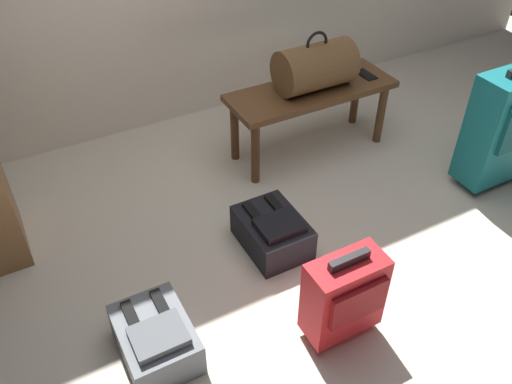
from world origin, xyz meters
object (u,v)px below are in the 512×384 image
duffel_bag_brown (315,67)px  suitcase_upright_teal (508,125)px  suitcase_small_red (344,295)px  cell_phone (366,75)px  backpack_grey (156,339)px  bench (311,98)px  backpack_dark (273,232)px

duffel_bag_brown → suitcase_upright_teal: 1.09m
suitcase_upright_teal → suitcase_small_red: suitcase_upright_teal is taller
cell_phone → backpack_grey: bearing=-151.4°
bench → suitcase_upright_teal: (0.77, -0.76, 0.01)m
cell_phone → suitcase_upright_teal: (0.40, -0.74, -0.06)m
suitcase_upright_teal → suitcase_small_red: bearing=-161.7°
bench → suitcase_small_red: (-0.62, -1.22, -0.12)m
bench → suitcase_upright_teal: bearing=-44.7°
suitcase_upright_teal → cell_phone: bearing=118.2°
suitcase_small_red → cell_phone: bearing=50.5°
cell_phone → backpack_grey: 1.98m
bench → backpack_dark: bench is taller
bench → duffel_bag_brown: duffel_bag_brown is taller
suitcase_upright_teal → backpack_grey: (-2.11, -0.19, -0.27)m
cell_phone → backpack_dark: (-0.99, -0.61, -0.34)m
cell_phone → bench: bearing=177.0°
bench → cell_phone: (0.37, -0.02, 0.07)m
suitcase_small_red → backpack_grey: suitcase_small_red is taller
cell_phone → backpack_grey: (-1.71, -0.93, -0.34)m
bench → suitcase_upright_teal: size_ratio=1.39×
bench → backpack_grey: (-1.34, -0.95, -0.27)m
suitcase_small_red → backpack_grey: 0.78m
duffel_bag_brown → suitcase_upright_teal: size_ratio=0.61×
bench → backpack_grey: bench is taller
duffel_bag_brown → bench: bearing=180.0°
bench → suitcase_small_red: size_ratio=2.17×
suitcase_small_red → suitcase_upright_teal: bearing=18.3°
suitcase_upright_teal → suitcase_small_red: 1.47m
backpack_dark → suitcase_upright_teal: bearing=-5.3°
suitcase_small_red → backpack_dark: size_ratio=1.21×
duffel_bag_brown → backpack_grey: bearing=-144.8°
duffel_bag_brown → cell_phone: (0.36, -0.02, -0.13)m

